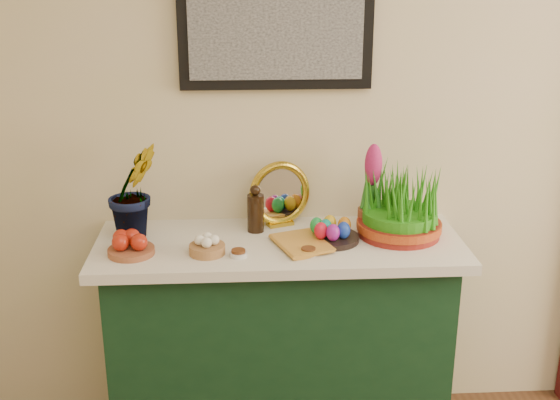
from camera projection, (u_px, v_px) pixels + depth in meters
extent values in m
cube|color=beige|center=(399.00, 107.00, 2.79)|extent=(4.00, 0.04, 2.70)
cube|color=black|center=(276.00, 17.00, 2.63)|extent=(0.74, 0.03, 0.54)
cube|color=#A5A5A5|center=(276.00, 18.00, 2.61)|extent=(0.66, 0.01, 0.46)
cube|color=#13351C|center=(279.00, 346.00, 2.83)|extent=(1.30, 0.45, 0.85)
cube|color=silver|center=(279.00, 245.00, 2.69)|extent=(1.40, 0.55, 0.04)
imported|color=#2E7D25|center=(133.00, 176.00, 2.64)|extent=(0.32, 0.31, 0.49)
cylinder|color=brown|center=(131.00, 251.00, 2.55)|extent=(0.21, 0.21, 0.02)
cylinder|color=#A47342|center=(207.00, 249.00, 2.55)|extent=(0.13, 0.13, 0.04)
cylinder|color=black|center=(256.00, 213.00, 2.75)|extent=(0.07, 0.07, 0.15)
sphere|color=black|center=(255.00, 190.00, 2.72)|extent=(0.04, 0.04, 0.04)
cube|color=gold|center=(280.00, 223.00, 2.83)|extent=(0.12, 0.09, 0.02)
torus|color=gold|center=(280.00, 193.00, 2.80)|extent=(0.26, 0.15, 0.26)
cylinder|color=silver|center=(280.00, 194.00, 2.80)|extent=(0.20, 0.09, 0.20)
imported|color=gold|center=(280.00, 246.00, 2.58)|extent=(0.22, 0.27, 0.03)
cylinder|color=silver|center=(238.00, 254.00, 2.53)|extent=(0.06, 0.06, 0.02)
cylinder|color=#592D14|center=(238.00, 251.00, 2.53)|extent=(0.05, 0.05, 0.01)
cylinder|color=silver|center=(308.00, 253.00, 2.55)|extent=(0.07, 0.07, 0.02)
cylinder|color=#592D14|center=(308.00, 249.00, 2.54)|extent=(0.05, 0.05, 0.01)
cylinder|color=black|center=(331.00, 238.00, 2.67)|extent=(0.27, 0.27, 0.02)
ellipsoid|color=red|center=(321.00, 231.00, 2.63)|extent=(0.05, 0.05, 0.07)
ellipsoid|color=#1838AB|center=(344.00, 230.00, 2.63)|extent=(0.05, 0.05, 0.07)
ellipsoid|color=gold|center=(330.00, 223.00, 2.70)|extent=(0.05, 0.05, 0.07)
ellipsoid|color=#1A933B|center=(317.00, 226.00, 2.68)|extent=(0.05, 0.05, 0.07)
ellipsoid|color=orange|center=(344.00, 225.00, 2.68)|extent=(0.05, 0.05, 0.07)
ellipsoid|color=#911A90|center=(333.00, 233.00, 2.61)|extent=(0.05, 0.05, 0.07)
ellipsoid|color=#0C9480|center=(326.00, 227.00, 2.66)|extent=(0.05, 0.05, 0.07)
cylinder|color=brown|center=(371.00, 219.00, 2.77)|extent=(0.11, 0.11, 0.09)
ellipsoid|color=#C32771|center=(373.00, 165.00, 2.70)|extent=(0.07, 0.07, 0.17)
cylinder|color=maroon|center=(399.00, 228.00, 2.72)|extent=(0.32, 0.32, 0.06)
cylinder|color=#9E150F|center=(399.00, 225.00, 2.72)|extent=(0.33, 0.33, 0.03)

